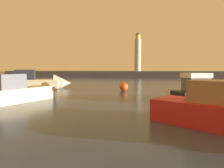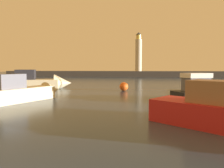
% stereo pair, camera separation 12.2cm
% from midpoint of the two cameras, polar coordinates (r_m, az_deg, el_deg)
% --- Properties ---
extents(ground_plane, '(220.00, 220.00, 0.00)m').
position_cam_midpoint_polar(ground_plane, '(34.43, -0.82, -0.35)').
color(ground_plane, '#2D3D51').
extents(breakwater, '(78.06, 5.01, 1.85)m').
position_cam_midpoint_polar(breakwater, '(66.41, 3.00, 2.77)').
color(breakwater, '#423F3D').
rests_on(breakwater, ground_plane).
extents(lighthouse, '(2.03, 2.03, 12.14)m').
position_cam_midpoint_polar(lighthouse, '(66.38, 7.05, 8.50)').
color(lighthouse, beige).
rests_on(lighthouse, breakwater).
extents(motorboat_3, '(9.36, 5.50, 3.22)m').
position_cam_midpoint_polar(motorboat_3, '(30.79, -18.98, 0.39)').
color(motorboat_3, beige).
rests_on(motorboat_3, ground_plane).
extents(motorboat_4, '(7.06, 4.61, 2.95)m').
position_cam_midpoint_polar(motorboat_4, '(20.31, 25.76, -2.12)').
color(motorboat_4, black).
rests_on(motorboat_4, ground_plane).
extents(motorboat_6, '(4.48, 7.27, 2.60)m').
position_cam_midpoint_polar(motorboat_6, '(19.98, -22.21, -1.92)').
color(motorboat_6, beige).
rests_on(motorboat_6, ground_plane).
extents(mooring_buoy, '(1.09, 1.09, 1.09)m').
position_cam_midpoint_polar(mooring_buoy, '(26.11, 3.09, -0.70)').
color(mooring_buoy, '#EA5919').
rests_on(mooring_buoy, ground_plane).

